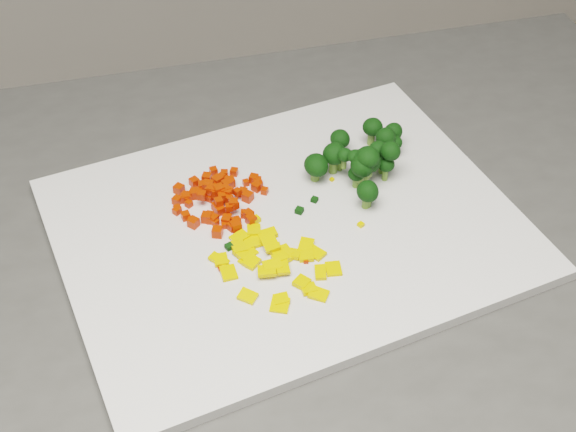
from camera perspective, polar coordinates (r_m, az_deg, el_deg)
name	(u,v)px	position (r m, az deg, el deg)	size (l,w,h in m)	color
cutting_board	(288,227)	(0.82, 0.00, -0.82)	(0.45, 0.35, 0.01)	silver
carrot_pile	(221,194)	(0.83, -4.76, 1.59)	(0.10, 0.10, 0.03)	red
pepper_pile	(276,261)	(0.76, -0.83, -3.21)	(0.12, 0.12, 0.02)	yellow
broccoli_pile	(365,155)	(0.85, 5.46, 4.37)	(0.12, 0.12, 0.06)	black
carrot_cube_0	(219,202)	(0.82, -4.95, 1.01)	(0.01, 0.01, 0.01)	red
carrot_cube_1	(214,184)	(0.85, -5.27, 2.25)	(0.01, 0.01, 0.01)	red
carrot_cube_2	(232,226)	(0.80, -4.00, -0.75)	(0.01, 0.01, 0.01)	red
carrot_cube_3	(228,198)	(0.83, -4.26, 1.26)	(0.01, 0.01, 0.01)	red
carrot_cube_4	(183,199)	(0.84, -7.47, 1.20)	(0.01, 0.01, 0.01)	red
carrot_cube_5	(234,205)	(0.82, -3.85, 0.81)	(0.01, 0.01, 0.01)	red
carrot_cube_6	(246,183)	(0.85, -3.02, 2.38)	(0.01, 0.01, 0.01)	red
carrot_cube_7	(194,182)	(0.86, -6.69, 2.43)	(0.01, 0.01, 0.01)	red
carrot_cube_8	(213,190)	(0.83, -5.34, 1.86)	(0.01, 0.01, 0.01)	red
carrot_cube_9	(236,225)	(0.81, -3.75, -0.61)	(0.01, 0.01, 0.01)	red
carrot_cube_10	(248,215)	(0.82, -2.83, 0.10)	(0.01, 0.01, 0.01)	red
carrot_cube_11	(185,198)	(0.84, -7.30, 1.31)	(0.01, 0.01, 0.01)	red
carrot_cube_12	(209,190)	(0.83, -5.61, 1.84)	(0.01, 0.01, 0.01)	red
carrot_cube_13	(209,197)	(0.84, -5.61, 1.33)	(0.01, 0.01, 0.01)	red
carrot_cube_14	(237,221)	(0.81, -3.64, -0.33)	(0.01, 0.01, 0.01)	red
carrot_cube_15	(177,211)	(0.83, -7.92, 0.35)	(0.01, 0.01, 0.01)	red
carrot_cube_16	(195,193)	(0.84, -6.60, 1.60)	(0.01, 0.01, 0.01)	red
carrot_cube_17	(234,172)	(0.87, -3.86, 3.15)	(0.01, 0.01, 0.01)	red
carrot_cube_18	(219,190)	(0.83, -4.92, 1.87)	(0.01, 0.01, 0.01)	red
carrot_cube_19	(236,226)	(0.80, -3.73, -0.72)	(0.01, 0.01, 0.01)	red
carrot_cube_20	(217,232)	(0.80, -5.04, -1.14)	(0.01, 0.01, 0.01)	red
carrot_cube_21	(216,195)	(0.84, -5.11, 1.50)	(0.01, 0.01, 0.01)	red
carrot_cube_22	(224,198)	(0.84, -4.56, 1.28)	(0.01, 0.01, 0.01)	red
carrot_cube_23	(207,178)	(0.86, -5.79, 2.72)	(0.01, 0.01, 0.01)	red
carrot_cube_24	(229,207)	(0.81, -4.22, 0.62)	(0.01, 0.01, 0.01)	red
carrot_cube_25	(207,217)	(0.81, -5.81, -0.10)	(0.01, 0.01, 0.01)	red
carrot_cube_26	(191,220)	(0.82, -6.89, -0.28)	(0.01, 0.01, 0.01)	red
carrot_cube_27	(179,189)	(0.85, -7.76, 1.92)	(0.01, 0.01, 0.01)	red
carrot_cube_28	(217,206)	(0.83, -5.06, 0.69)	(0.01, 0.01, 0.01)	red
carrot_cube_29	(227,180)	(0.86, -4.35, 2.60)	(0.01, 0.01, 0.01)	red
carrot_cube_30	(222,196)	(0.83, -4.72, 1.40)	(0.01, 0.01, 0.01)	red
carrot_cube_31	(220,210)	(0.82, -4.89, 0.44)	(0.01, 0.01, 0.01)	red
carrot_cube_32	(224,174)	(0.87, -4.55, 3.02)	(0.01, 0.01, 0.01)	red
carrot_cube_33	(224,225)	(0.81, -4.54, -0.65)	(0.01, 0.01, 0.01)	red
carrot_cube_34	(214,219)	(0.81, -5.31, -0.20)	(0.01, 0.01, 0.01)	red
carrot_cube_35	(221,177)	(0.86, -4.79, 2.75)	(0.01, 0.01, 0.01)	red
carrot_cube_36	(248,197)	(0.83, -2.88, 1.39)	(0.01, 0.01, 0.01)	red
carrot_cube_37	(257,181)	(0.85, -2.21, 2.48)	(0.01, 0.01, 0.01)	red
carrot_cube_38	(244,214)	(0.82, -3.12, 0.15)	(0.01, 0.01, 0.01)	red
carrot_cube_39	(215,192)	(0.83, -5.21, 1.74)	(0.01, 0.01, 0.01)	red
carrot_cube_40	(177,200)	(0.84, -7.90, 1.11)	(0.01, 0.01, 0.01)	red
carrot_cube_41	(210,220)	(0.81, -5.54, -0.29)	(0.01, 0.01, 0.01)	red
carrot_cube_42	(227,192)	(0.83, -4.37, 1.70)	(0.01, 0.01, 0.01)	red
carrot_cube_43	(254,179)	(0.86, -2.45, 2.67)	(0.01, 0.01, 0.01)	red
carrot_cube_44	(259,183)	(0.85, -2.09, 2.35)	(0.01, 0.01, 0.01)	red
carrot_cube_45	(226,220)	(0.81, -4.40, -0.31)	(0.01, 0.01, 0.01)	red
carrot_cube_46	(257,187)	(0.85, -2.24, 2.10)	(0.01, 0.01, 0.01)	red
carrot_cube_47	(189,204)	(0.83, -7.07, 0.86)	(0.01, 0.01, 0.01)	red
carrot_cube_48	(186,216)	(0.82, -7.29, 0.01)	(0.01, 0.01, 0.01)	red
carrot_cube_49	(228,216)	(0.82, -4.30, -0.03)	(0.01, 0.01, 0.01)	red
carrot_cube_50	(208,186)	(0.84, -5.69, 2.15)	(0.01, 0.01, 0.01)	red
carrot_cube_51	(229,192)	(0.83, -4.25, 1.73)	(0.01, 0.01, 0.01)	red
carrot_cube_52	(237,192)	(0.83, -3.64, 1.72)	(0.01, 0.01, 0.01)	red
carrot_cube_53	(222,196)	(0.84, -4.71, 1.44)	(0.01, 0.01, 0.01)	red
carrot_cube_54	(217,181)	(0.86, -5.05, 2.53)	(0.01, 0.01, 0.01)	red
carrot_cube_55	(194,193)	(0.84, -6.69, 1.60)	(0.01, 0.01, 0.01)	red
carrot_cube_56	(210,216)	(0.82, -5.58, 0.03)	(0.01, 0.01, 0.01)	red
carrot_cube_57	(214,171)	(0.87, -5.32, 3.21)	(0.01, 0.01, 0.01)	red
carrot_cube_58	(215,222)	(0.81, -5.20, -0.45)	(0.01, 0.01, 0.01)	red
carrot_cube_59	(227,185)	(0.85, -4.35, 2.24)	(0.01, 0.01, 0.01)	red
carrot_cube_60	(230,182)	(0.85, -4.15, 2.43)	(0.01, 0.01, 0.01)	red
carrot_cube_61	(225,190)	(0.83, -4.51, 1.83)	(0.01, 0.01, 0.01)	red
carrot_cube_62	(265,191)	(0.84, -1.68, 1.80)	(0.01, 0.01, 0.01)	red
carrot_cube_63	(202,195)	(0.83, -6.15, 1.47)	(0.01, 0.01, 0.01)	red
carrot_cube_64	(234,203)	(0.81, -3.89, 0.90)	(0.01, 0.01, 0.01)	red
carrot_cube_65	(203,186)	(0.85, -6.05, 2.11)	(0.01, 0.01, 0.01)	red
carrot_cube_66	(187,197)	(0.84, -7.22, 1.37)	(0.01, 0.01, 0.01)	red
carrot_cube_67	(236,221)	(0.81, -3.75, -0.38)	(0.01, 0.01, 0.01)	red
carrot_cube_68	(177,209)	(0.83, -7.87, 0.52)	(0.01, 0.01, 0.01)	red
carrot_cube_69	(187,199)	(0.84, -7.18, 1.23)	(0.01, 0.01, 0.01)	red
carrot_cube_70	(193,223)	(0.81, -6.74, -0.47)	(0.01, 0.01, 0.01)	red
carrot_cube_71	(251,220)	(0.81, -2.64, -0.27)	(0.01, 0.01, 0.01)	red
carrot_cube_72	(243,192)	(0.84, -3.23, 1.70)	(0.01, 0.01, 0.01)	red
carrot_cube_73	(202,190)	(0.85, -6.14, 1.85)	(0.01, 0.01, 0.01)	red
pepper_chunk_0	(275,250)	(0.78, -0.95, -2.41)	(0.01, 0.01, 0.00)	yellow
pepper_chunk_1	(281,299)	(0.74, -0.48, -5.94)	(0.01, 0.01, 0.00)	yellow
pepper_chunk_2	(272,265)	(0.76, -1.14, -3.53)	(0.01, 0.02, 0.00)	yellow
pepper_chunk_3	(320,272)	(0.76, 2.32, -4.03)	(0.02, 0.01, 0.00)	yellow
pepper_chunk_4	(282,267)	(0.76, -0.40, -3.66)	(0.02, 0.01, 0.00)	yellow
pepper_chunk_5	(247,260)	(0.77, -2.97, -3.18)	(0.01, 0.01, 0.00)	yellow
pepper_chunk_6	(282,257)	(0.77, -0.42, -2.92)	(0.01, 0.02, 0.00)	yellow
pepper_chunk_7	(270,243)	(0.78, -1.28, -1.95)	(0.02, 0.01, 0.00)	yellow
pepper_chunk_8	(315,253)	(0.78, 1.97, -2.63)	(0.02, 0.01, 0.00)	yellow
pepper_chunk_9	(245,253)	(0.78, -3.04, -2.62)	(0.02, 0.02, 0.00)	yellow
pepper_chunk_10	(302,282)	(0.75, 0.98, -4.73)	(0.01, 0.01, 0.00)	yellow
pepper_chunk_11	(334,269)	(0.77, 3.26, -3.77)	(0.02, 0.01, 0.00)	yellow
pepper_chunk_12	(238,247)	(0.79, -3.54, -2.24)	(0.02, 0.01, 0.00)	yellow
pepper_chunk_13	(280,305)	(0.73, -0.58, -6.36)	(0.02, 0.02, 0.00)	yellow
pepper_chunk_14	(254,230)	(0.80, -2.44, -1.03)	(0.01, 0.02, 0.00)	yellow
pepper_chunk_15	(267,271)	(0.76, -1.51, -3.92)	(0.02, 0.01, 0.00)	yellow
pepper_chunk_16	(254,242)	(0.79, -2.43, -1.86)	(0.02, 0.02, 0.00)	yellow
pepper_chunk_17	(267,234)	(0.80, -1.48, -1.30)	(0.02, 0.01, 0.00)	yellow
pepper_chunk_18	(273,247)	(0.78, -1.08, -2.24)	(0.01, 0.01, 0.00)	yellow
pepper_chunk_19	(277,269)	(0.76, -0.79, -3.81)	(0.01, 0.01, 0.00)	yellow
pepper_chunk_20	(239,237)	(0.80, -3.47, -1.52)	(0.01, 0.02, 0.00)	yellow
pepper_chunk_21	(293,254)	(0.78, 0.37, -2.70)	(0.01, 0.01, 0.00)	yellow
pepper_chunk_22	(309,289)	(0.75, 1.48, -5.20)	(0.01, 0.01, 0.00)	yellow
pepper_chunk_23	(252,262)	(0.77, -2.60, -3.31)	(0.01, 0.01, 0.00)	yellow
pepper_chunk_24	(248,296)	(0.74, -2.88, -5.73)	(0.01, 0.02, 0.00)	yellow
pepper_chunk_25	(283,252)	(0.78, -0.36, -2.54)	(0.02, 0.02, 0.00)	yellow
pepper_chunk_26	(319,294)	(0.74, 2.19, -5.58)	(0.01, 0.02, 0.00)	yellow
pepper_chunk_27	(229,273)	(0.76, -4.25, -4.06)	(0.02, 0.01, 0.00)	yellow
pepper_chunk_28	(219,260)	(0.78, -4.94, -3.12)	(0.02, 0.01, 0.00)	yellow
pepper_chunk_29	(221,260)	(0.78, -4.80, -3.11)	(0.02, 0.01, 0.00)	yellow
pepper_chunk_30	(243,246)	(0.79, -3.19, -2.16)	(0.02, 0.01, 0.00)	yellow
pepper_chunk_31	(306,255)	(0.78, 1.29, -2.80)	(0.01, 0.02, 0.00)	yellow
pepper_chunk_32	(306,245)	(0.79, 1.30, -2.11)	(0.02, 0.01, 0.00)	yellow
pepper_chunk_33	(280,258)	(0.77, -0.59, -3.02)	(0.01, 0.01, 0.00)	yellow
broccoli_floret_0	(372,132)	(0.90, 5.96, 5.94)	(0.03, 0.03, 0.03)	black
broccoli_floret_1	(377,153)	(0.86, 6.34, 4.48)	(0.03, 0.03, 0.03)	black
broccoli_floret_2	(361,170)	(0.84, 5.21, 3.29)	(0.03, 0.03, 0.03)	black
broccoli_floret_3	(392,137)	(0.90, 7.41, 5.62)	(0.03, 0.03, 0.03)	black
broccoli_floret_4	(389,156)	(0.85, 7.21, 4.27)	(0.03, 0.03, 0.03)	black
broccoli_floret_5	(339,142)	(0.89, 3.66, 5.25)	(0.03, 0.03, 0.03)	black
broccoli_floret_6	(359,165)	(0.86, 5.09, 3.65)	(0.03, 0.03, 0.03)	black
broccoli_floret_7	(363,165)	(0.84, 5.32, 3.60)	(0.03, 0.03, 0.03)	black
broccoli_floret_8	(386,170)	(0.86, 6.95, 3.28)	(0.02, 0.02, 0.03)	black
broccoli_floret_9	(384,144)	(0.89, 6.86, 5.13)	(0.03, 0.03, 0.04)	black
broccoli_floret_10	(315,169)	(0.85, 1.95, 3.38)	(0.04, 0.04, 0.03)	black
broccoli_floret_11	(382,163)	(0.87, 6.73, 3.77)	(0.03, 0.03, 0.03)	black
broccoli_floret_12	(354,161)	(0.84, 4.73, 3.89)	(0.02, 0.02, 0.03)	black
broccoli_floret_13	(369,165)	(0.85, 5.77, 3.62)	(0.03, 0.03, 0.03)	black
broccoli_floret_14	(340,160)	(0.87, 3.72, 3.98)	(0.02, 0.02, 0.03)	black
broccoli_floret_15	(344,159)	(0.85, 4.02, 4.06)	(0.02, 0.02, 0.02)	black
broccoli_floret_16	(369,196)	(0.82, 5.77, 1.42)	(0.02, 0.02, 0.03)	black
broccoli_floret_17	(366,196)	(0.82, 5.60, 1.43)	(0.03, 0.03, 0.03)	black
broccoli_floret_18	(388,147)	(0.89, 7.12, 4.87)	(0.02, 0.02, 0.02)	black
broccoli_floret_19	(333,159)	(0.86, 3.25, 4.06)	(0.04, 0.04, 0.04)	black
broccoli_floret_20	(394,147)	(0.89, 7.52, 4.92)	(0.02, 0.02, 0.02)	black
broccoli_floret_21	(367,164)	(0.84, 5.61, 3.70)	(0.03, 0.03, 0.04)	black
broccoli_floret_22	(356,177)	(0.85, 4.86, 2.76)	(0.03, 0.03, 0.02)	black
stray_bit_0	(306,261)	(0.77, 1.30, -3.23)	(0.00, 0.00, 0.00)	red
stray_bit_1	(314,200)	(0.83, 1.90, 1.17)	(0.01, 0.01, 0.00)	black
stray_bit_2	(229,247)	(0.79, -4.21, -2.19)	(0.01, 0.01, 0.00)	black
stray_bit_3	(332,179)	(0.86, 3.14, 2.62)	(0.00, 0.00, 0.00)	yellow
stray_bit_4	(221,269)	(0.77, -4.80, -3.76)	(0.00, 0.00, 0.00)	red
stray_bit_5	(256,219)	(0.81, -2.31, -0.25)	(0.01, 0.01, 0.01)	yellow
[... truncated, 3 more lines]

